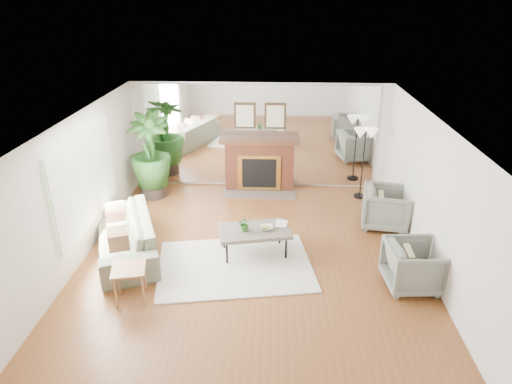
# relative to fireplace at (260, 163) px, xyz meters

# --- Properties ---
(ground) EXTENTS (7.00, 7.00, 0.00)m
(ground) POSITION_rel_fireplace_xyz_m (0.00, -3.26, -0.66)
(ground) COLOR brown
(ground) RESTS_ON ground
(wall_left) EXTENTS (0.02, 7.00, 2.50)m
(wall_left) POSITION_rel_fireplace_xyz_m (-2.99, -3.26, 0.59)
(wall_left) COLOR silver
(wall_left) RESTS_ON ground
(wall_right) EXTENTS (0.02, 7.00, 2.50)m
(wall_right) POSITION_rel_fireplace_xyz_m (2.99, -3.26, 0.59)
(wall_right) COLOR silver
(wall_right) RESTS_ON ground
(wall_back) EXTENTS (6.00, 0.02, 2.50)m
(wall_back) POSITION_rel_fireplace_xyz_m (0.00, 0.23, 0.59)
(wall_back) COLOR silver
(wall_back) RESTS_ON ground
(mirror_panel) EXTENTS (5.40, 0.04, 2.40)m
(mirror_panel) POSITION_rel_fireplace_xyz_m (0.00, 0.21, 0.59)
(mirror_panel) COLOR silver
(mirror_panel) RESTS_ON wall_back
(window_panel) EXTENTS (0.04, 2.40, 1.50)m
(window_panel) POSITION_rel_fireplace_xyz_m (-2.96, -2.86, 0.69)
(window_panel) COLOR #B2E09E
(window_panel) RESTS_ON wall_left
(fireplace) EXTENTS (1.85, 0.83, 2.05)m
(fireplace) POSITION_rel_fireplace_xyz_m (0.00, 0.00, 0.00)
(fireplace) COLOR brown
(fireplace) RESTS_ON ground
(area_rug) EXTENTS (2.88, 2.27, 0.03)m
(area_rug) POSITION_rel_fireplace_xyz_m (-0.29, -3.42, -0.65)
(area_rug) COLOR white
(area_rug) RESTS_ON ground
(coffee_table) EXTENTS (1.38, 0.98, 0.50)m
(coffee_table) POSITION_rel_fireplace_xyz_m (0.03, -3.00, -0.20)
(coffee_table) COLOR #6A5D54
(coffee_table) RESTS_ON ground
(sofa) EXTENTS (1.76, 2.59, 0.70)m
(sofa) POSITION_rel_fireplace_xyz_m (-2.31, -3.01, -0.31)
(sofa) COLOR slate
(sofa) RESTS_ON ground
(armchair_back) EXTENTS (1.04, 1.02, 0.82)m
(armchair_back) POSITION_rel_fireplace_xyz_m (2.60, -1.79, -0.25)
(armchair_back) COLOR gray
(armchair_back) RESTS_ON ground
(armchair_front) EXTENTS (0.91, 0.88, 0.77)m
(armchair_front) POSITION_rel_fireplace_xyz_m (2.60, -3.87, -0.27)
(armchair_front) COLOR gray
(armchair_front) RESTS_ON ground
(side_table) EXTENTS (0.59, 0.59, 0.56)m
(side_table) POSITION_rel_fireplace_xyz_m (-1.80, -4.41, -0.19)
(side_table) COLOR olive
(side_table) RESTS_ON ground
(potted_ficus) EXTENTS (1.00, 1.00, 1.98)m
(potted_ficus) POSITION_rel_fireplace_xyz_m (-2.44, -0.55, 0.40)
(potted_ficus) COLOR #29231E
(potted_ficus) RESTS_ON ground
(floor_lamp) EXTENTS (0.53, 0.30, 1.64)m
(floor_lamp) POSITION_rel_fireplace_xyz_m (2.34, -0.36, 0.74)
(floor_lamp) COLOR black
(floor_lamp) RESTS_ON ground
(tabletop_plant) EXTENTS (0.24, 0.21, 0.27)m
(tabletop_plant) POSITION_rel_fireplace_xyz_m (-0.14, -3.05, -0.02)
(tabletop_plant) COLOR #326424
(tabletop_plant) RESTS_ON coffee_table
(fruit_bowl) EXTENTS (0.28, 0.28, 0.06)m
(fruit_bowl) POSITION_rel_fireplace_xyz_m (0.23, -2.98, -0.13)
(fruit_bowl) COLOR olive
(fruit_bowl) RESTS_ON coffee_table
(book) EXTENTS (0.25, 0.31, 0.02)m
(book) POSITION_rel_fireplace_xyz_m (0.40, -2.77, -0.15)
(book) COLOR olive
(book) RESTS_ON coffee_table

